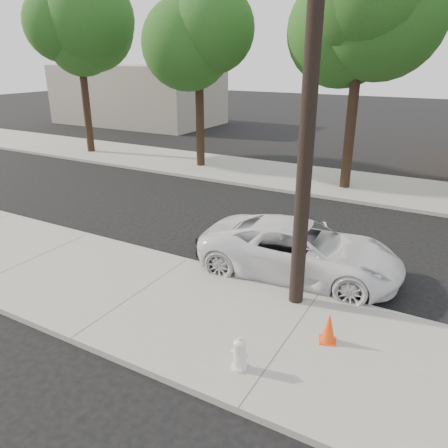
# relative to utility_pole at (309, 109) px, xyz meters

# --- Properties ---
(ground) EXTENTS (120.00, 120.00, 0.00)m
(ground) POSITION_rel_utility_pole_xyz_m (-3.60, 2.70, -4.70)
(ground) COLOR black
(ground) RESTS_ON ground
(near_sidewalk) EXTENTS (90.00, 4.40, 0.15)m
(near_sidewalk) POSITION_rel_utility_pole_xyz_m (-3.60, -1.60, -4.62)
(near_sidewalk) COLOR gray
(near_sidewalk) RESTS_ON ground
(far_sidewalk) EXTENTS (90.00, 5.00, 0.15)m
(far_sidewalk) POSITION_rel_utility_pole_xyz_m (-3.60, 11.20, -4.62)
(far_sidewalk) COLOR gray
(far_sidewalk) RESTS_ON ground
(curb_near) EXTENTS (90.00, 0.12, 0.16)m
(curb_near) POSITION_rel_utility_pole_xyz_m (-3.60, 0.60, -4.62)
(curb_near) COLOR #9E9B93
(curb_near) RESTS_ON ground
(building_far) EXTENTS (14.00, 8.00, 5.00)m
(building_far) POSITION_rel_utility_pole_xyz_m (-23.60, 22.70, -2.20)
(building_far) COLOR gray
(building_far) RESTS_ON ground
(utility_pole) EXTENTS (1.40, 0.34, 9.00)m
(utility_pole) POSITION_rel_utility_pole_xyz_m (0.00, 0.00, 0.00)
(utility_pole) COLOR black
(utility_pole) RESTS_ON near_sidewalk
(tree_a) EXTENTS (4.65, 4.50, 9.00)m
(tree_a) POSITION_rel_utility_pole_xyz_m (-17.40, 10.55, 1.83)
(tree_a) COLOR black
(tree_a) RESTS_ON far_sidewalk
(tree_b) EXTENTS (4.34, 4.20, 8.45)m
(tree_b) POSITION_rel_utility_pole_xyz_m (-9.41, 10.76, 1.45)
(tree_b) COLOR black
(tree_b) RESTS_ON far_sidewalk
(tree_c) EXTENTS (4.96, 4.80, 9.55)m
(tree_c) POSITION_rel_utility_pole_xyz_m (-1.38, 10.34, 2.21)
(tree_c) COLOR black
(tree_c) RESTS_ON far_sidewalk
(police_cruiser) EXTENTS (5.67, 2.99, 1.52)m
(police_cruiser) POSITION_rel_utility_pole_xyz_m (-0.50, 1.58, -3.94)
(police_cruiser) COLOR white
(police_cruiser) RESTS_ON ground
(fire_hydrant) EXTENTS (0.33, 0.31, 0.64)m
(fire_hydrant) POSITION_rel_utility_pole_xyz_m (-0.06, -2.88, -4.24)
(fire_hydrant) COLOR silver
(fire_hydrant) RESTS_ON near_sidewalk
(traffic_cone) EXTENTS (0.43, 0.43, 0.67)m
(traffic_cone) POSITION_rel_utility_pole_xyz_m (1.17, -1.23, -4.22)
(traffic_cone) COLOR #FF450D
(traffic_cone) RESTS_ON near_sidewalk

